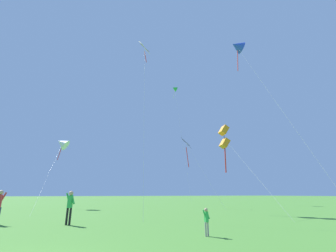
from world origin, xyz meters
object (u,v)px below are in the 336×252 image
kite_yellow_diamond (145,53)px  person_with_spool (70,204)px  kite_orange_box (224,138)px  kite_green_small (175,89)px  kite_black_large (187,148)px  person_child_small (206,219)px  kite_blue_delta (237,46)px  kite_white_distant (62,143)px

kite_yellow_diamond → person_with_spool: (-5.29, -4.84, -13.75)m
kite_orange_box → kite_green_small: 31.43m
kite_black_large → person_with_spool: 19.49m
person_with_spool → person_child_small: bearing=-48.9°
kite_green_small → person_with_spool: (-19.13, -28.36, -22.92)m
kite_orange_box → kite_blue_delta: bearing=-32.8°
kite_white_distant → person_with_spool: (1.56, -18.38, -6.88)m
kite_green_small → person_with_spool: 41.17m
kite_green_small → person_with_spool: size_ratio=14.22×
kite_blue_delta → kite_black_large: kite_blue_delta is taller
kite_black_large → person_with_spool: bearing=-137.6°
kite_blue_delta → kite_white_distant: bearing=133.9°
kite_blue_delta → person_child_small: kite_blue_delta is taller
person_with_spool → kite_yellow_diamond: bearing=42.4°
kite_blue_delta → kite_orange_box: bearing=147.2°
kite_blue_delta → kite_orange_box: (-1.63, 1.05, -9.56)m
kite_white_distant → kite_green_small: size_ratio=0.52×
kite_green_small → kite_white_distant: bearing=-154.3°
kite_orange_box → person_child_small: size_ratio=7.43×
kite_green_small → kite_blue_delta: bearing=-100.5°
kite_white_distant → kite_black_large: 16.30m
kite_blue_delta → kite_green_small: bearing=79.5°
kite_blue_delta → person_with_spool: bearing=-172.2°
kite_yellow_diamond → kite_blue_delta: bearing=-17.8°
kite_yellow_diamond → kite_black_large: bearing=42.4°
person_with_spool → person_child_small: person_with_spool is taller
kite_white_distant → person_child_small: (6.56, -24.11, -7.30)m
kite_black_large → kite_green_small: size_ratio=0.36×
kite_white_distant → kite_green_small: kite_green_small is taller
kite_orange_box → kite_black_large: bearing=84.1°
kite_black_large → person_child_small: size_ratio=8.45×
kite_blue_delta → kite_green_small: (4.87, 26.40, 7.84)m
kite_orange_box → kite_green_small: kite_green_small is taller
kite_blue_delta → person_child_small: bearing=-140.3°
kite_green_small → person_with_spool: kite_green_small is taller
person_with_spool → kite_green_small: bearing=56.0°
kite_blue_delta → kite_green_small: kite_green_small is taller
kite_blue_delta → kite_white_distant: 24.23m
kite_white_distant → kite_yellow_diamond: size_ratio=0.79×
person_child_small → kite_green_small: bearing=67.5°
person_child_small → kite_orange_box: bearing=48.9°
kite_orange_box → kite_yellow_diamond: size_ratio=0.48×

